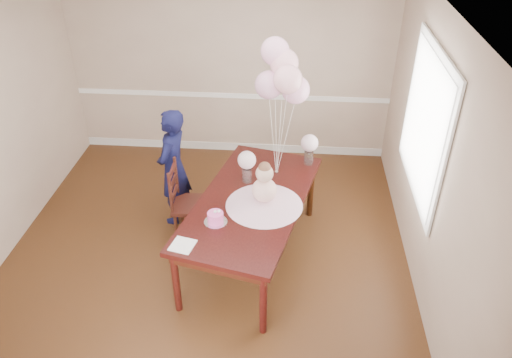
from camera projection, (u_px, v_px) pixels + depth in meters
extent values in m
cube|color=#361D0D|center=(206.00, 261.00, 5.58)|extent=(4.50, 5.00, 0.00)
cube|color=silver|center=(188.00, 16.00, 4.10)|extent=(4.50, 5.00, 0.02)
cube|color=tan|center=(230.00, 65.00, 6.92)|extent=(4.50, 0.02, 2.70)
cube|color=tan|center=(434.00, 167.00, 4.69)|extent=(0.02, 5.00, 2.70)
cube|color=white|center=(231.00, 96.00, 7.16)|extent=(4.50, 0.02, 0.07)
cube|color=silver|center=(232.00, 147.00, 7.62)|extent=(4.50, 0.02, 0.12)
cube|color=white|center=(425.00, 124.00, 5.00)|extent=(0.02, 1.66, 1.56)
cube|color=silver|center=(423.00, 124.00, 5.00)|extent=(0.01, 1.50, 1.40)
cube|color=black|center=(251.00, 202.00, 5.23)|extent=(1.51, 2.29, 0.05)
cube|color=black|center=(251.00, 208.00, 5.27)|extent=(1.39, 2.16, 0.10)
cylinder|color=black|center=(176.00, 282.00, 4.79)|extent=(0.09, 0.09, 0.73)
cylinder|color=black|center=(263.00, 304.00, 4.56)|extent=(0.09, 0.09, 0.73)
cylinder|color=black|center=(243.00, 178.00, 6.33)|extent=(0.09, 0.09, 0.73)
cylinder|color=black|center=(311.00, 190.00, 6.10)|extent=(0.09, 0.09, 0.73)
cone|color=#D69EB5|center=(264.00, 201.00, 5.10)|extent=(0.96, 0.96, 0.10)
sphere|color=pink|center=(264.00, 190.00, 5.03)|extent=(0.25, 0.25, 0.25)
sphere|color=#CBA38C|center=(265.00, 173.00, 4.92)|extent=(0.18, 0.18, 0.18)
sphere|color=brown|center=(265.00, 168.00, 4.88)|extent=(0.13, 0.13, 0.13)
cylinder|color=silver|center=(216.00, 222.00, 4.89)|extent=(0.28, 0.28, 0.01)
cylinder|color=#E648A1|center=(215.00, 217.00, 4.86)|extent=(0.19, 0.19, 0.10)
sphere|color=silver|center=(215.00, 212.00, 4.82)|extent=(0.03, 0.03, 0.03)
sphere|color=white|center=(219.00, 211.00, 4.83)|extent=(0.03, 0.03, 0.03)
cylinder|color=white|center=(247.00, 175.00, 5.46)|extent=(0.13, 0.13, 0.17)
sphere|color=beige|center=(247.00, 160.00, 5.36)|extent=(0.20, 0.20, 0.20)
cylinder|color=silver|center=(309.00, 157.00, 5.77)|extent=(0.13, 0.13, 0.17)
sphere|color=silver|center=(310.00, 143.00, 5.67)|extent=(0.20, 0.20, 0.20)
cube|color=white|center=(183.00, 245.00, 4.60)|extent=(0.25, 0.25, 0.01)
cylinder|color=white|center=(276.00, 172.00, 5.64)|extent=(0.05, 0.05, 0.02)
sphere|color=#DB9BBD|center=(269.00, 85.00, 5.10)|extent=(0.29, 0.29, 0.29)
sphere|color=#FBB2BF|center=(288.00, 80.00, 4.94)|extent=(0.29, 0.29, 0.29)
sphere|color=#FFB4C1|center=(284.00, 63.00, 5.03)|extent=(0.29, 0.29, 0.29)
sphere|color=#FFB4D8|center=(275.00, 51.00, 5.02)|extent=(0.29, 0.29, 0.29)
sphere|color=#FFB4DA|center=(296.00, 90.00, 5.12)|extent=(0.29, 0.29, 0.29)
cylinder|color=white|center=(273.00, 137.00, 5.41)|extent=(0.09, 0.03, 0.88)
cylinder|color=white|center=(282.00, 135.00, 5.33)|extent=(0.09, 0.08, 0.98)
cylinder|color=white|center=(280.00, 127.00, 5.38)|extent=(0.05, 0.09, 1.09)
cylinder|color=white|center=(276.00, 122.00, 5.37)|extent=(0.06, 0.13, 1.19)
cylinder|color=white|center=(285.00, 139.00, 5.42)|extent=(0.16, 0.04, 0.81)
cube|color=black|center=(192.00, 205.00, 5.75)|extent=(0.42, 0.42, 0.05)
cylinder|color=#33160E|center=(176.00, 229.00, 5.74)|extent=(0.04, 0.04, 0.40)
cylinder|color=#351B0E|center=(205.00, 230.00, 5.72)|extent=(0.04, 0.04, 0.40)
cylinder|color=#36190E|center=(181.00, 211.00, 6.02)|extent=(0.04, 0.04, 0.40)
cylinder|color=#33190D|center=(209.00, 212.00, 6.00)|extent=(0.04, 0.04, 0.40)
cylinder|color=#33130D|center=(171.00, 194.00, 5.47)|extent=(0.04, 0.04, 0.52)
cylinder|color=#3A180F|center=(176.00, 177.00, 5.75)|extent=(0.04, 0.04, 0.52)
cube|color=#36140E|center=(174.00, 193.00, 5.67)|extent=(0.04, 0.38, 0.05)
cube|color=#33130E|center=(173.00, 182.00, 5.59)|extent=(0.04, 0.38, 0.05)
cube|color=black|center=(172.00, 171.00, 5.51)|extent=(0.04, 0.38, 0.05)
imported|color=black|center=(173.00, 167.00, 5.85)|extent=(0.46, 0.59, 1.46)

